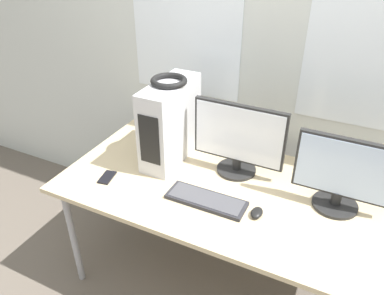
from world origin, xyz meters
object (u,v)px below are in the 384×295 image
(pc_tower, at_px, (170,122))
(keyboard, at_px, (206,200))
(headphones, at_px, (169,81))
(mouse, at_px, (257,213))
(monitor_main, at_px, (238,139))
(cell_phone, at_px, (107,177))
(monitor_right_near, at_px, (342,175))

(pc_tower, bearing_deg, keyboard, -38.62)
(headphones, height_order, keyboard, headphones)
(keyboard, relative_size, mouse, 4.72)
(pc_tower, height_order, keyboard, pc_tower)
(headphones, relative_size, monitor_main, 0.39)
(cell_phone, bearing_deg, pc_tower, 47.03)
(monitor_right_near, height_order, keyboard, monitor_right_near)
(monitor_main, xyz_separation_m, cell_phone, (-0.62, -0.39, -0.20))
(headphones, height_order, monitor_main, headphones)
(headphones, height_order, cell_phone, headphones)
(pc_tower, relative_size, keyboard, 1.15)
(monitor_right_near, distance_m, cell_phone, 1.23)
(headphones, distance_m, keyboard, 0.67)
(pc_tower, bearing_deg, mouse, -23.79)
(headphones, height_order, monitor_right_near, headphones)
(headphones, distance_m, mouse, 0.83)
(headphones, bearing_deg, monitor_right_near, -2.13)
(keyboard, height_order, mouse, mouse)
(monitor_main, bearing_deg, headphones, -174.77)
(monitor_main, bearing_deg, mouse, -54.66)
(headphones, bearing_deg, keyboard, -38.70)
(headphones, xyz_separation_m, monitor_main, (0.40, 0.04, -0.28))
(monitor_right_near, bearing_deg, keyboard, -156.73)
(pc_tower, height_order, headphones, headphones)
(monitor_right_near, relative_size, cell_phone, 3.48)
(pc_tower, bearing_deg, cell_phone, -122.03)
(pc_tower, distance_m, monitor_main, 0.41)
(mouse, bearing_deg, monitor_right_near, 36.10)
(pc_tower, bearing_deg, monitor_main, 5.34)
(mouse, xyz_separation_m, cell_phone, (-0.85, -0.07, -0.01))
(pc_tower, xyz_separation_m, headphones, (0.00, 0.00, 0.25))
(monitor_right_near, bearing_deg, pc_tower, 177.92)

